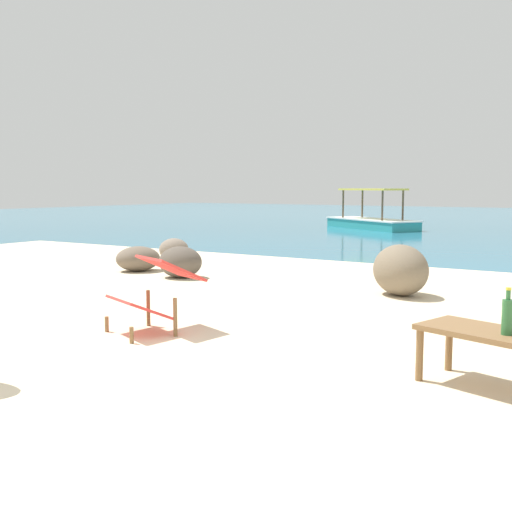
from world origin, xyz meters
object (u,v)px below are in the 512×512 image
at_px(bottle, 507,316).
at_px(low_bench_table, 481,338).
at_px(boat_teal, 371,220).
at_px(deck_chair_far, 156,290).

bearing_deg(bottle, low_bench_table, 151.80).
bearing_deg(boat_teal, bottle, 147.36).
bearing_deg(deck_chair_far, bottle, 108.67).
distance_m(low_bench_table, boat_teal, 16.15).
distance_m(bottle, deck_chair_far, 3.00).
xyz_separation_m(low_bench_table, bottle, (0.17, -0.09, 0.18)).
height_order(low_bench_table, boat_teal, boat_teal).
relative_size(bottle, deck_chair_far, 0.33).
relative_size(low_bench_table, bottle, 2.89).
distance_m(low_bench_table, deck_chair_far, 2.83).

